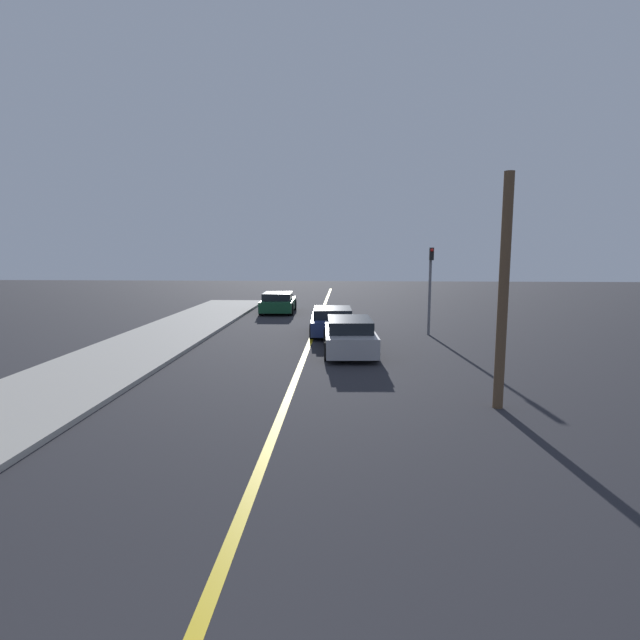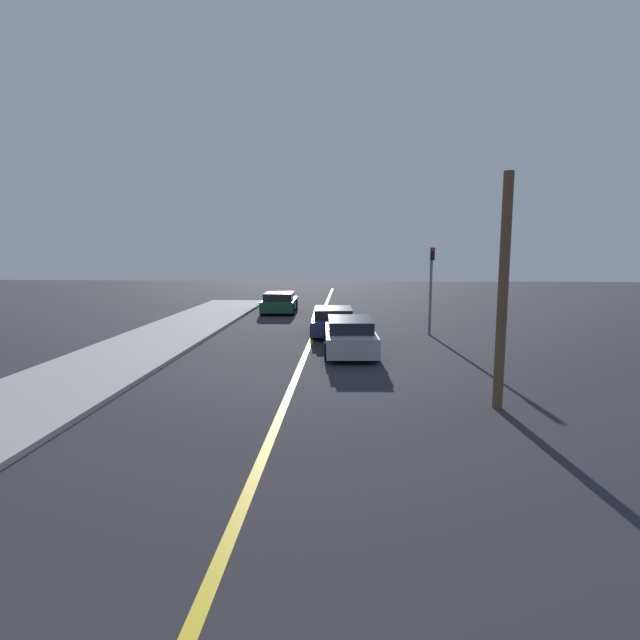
% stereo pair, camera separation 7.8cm
% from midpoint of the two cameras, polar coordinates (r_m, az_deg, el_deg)
% --- Properties ---
extents(road_center_line, '(0.20, 60.00, 0.01)m').
position_cam_midpoint_polar(road_center_line, '(19.26, -1.59, -3.30)').
color(road_center_line, gold).
rests_on(road_center_line, ground_plane).
extents(sidewalk_left, '(3.93, 35.07, 0.14)m').
position_cam_midpoint_polar(sidewalk_left, '(20.33, -19.98, -3.00)').
color(sidewalk_left, '#ADA89E').
rests_on(sidewalk_left, ground_plane).
extents(car_near_right_lane, '(2.07, 4.53, 1.30)m').
position_cam_midpoint_polar(car_near_right_lane, '(18.47, 3.26, -1.80)').
color(car_near_right_lane, '#9E9EA3').
rests_on(car_near_right_lane, ground_plane).
extents(car_ahead_center, '(2.12, 4.04, 1.22)m').
position_cam_midpoint_polar(car_ahead_center, '(22.45, 1.34, -0.13)').
color(car_ahead_center, navy).
rests_on(car_ahead_center, ground_plane).
extents(car_far_distant, '(2.13, 4.06, 1.23)m').
position_cam_midpoint_polar(car_far_distant, '(30.36, -4.88, 1.99)').
color(car_far_distant, '#144728').
rests_on(car_far_distant, ground_plane).
extents(traffic_light, '(0.18, 0.40, 3.88)m').
position_cam_midpoint_polar(traffic_light, '(22.61, 12.39, 4.32)').
color(traffic_light, slate).
rests_on(traffic_light, ground_plane).
extents(utility_pole, '(0.24, 0.24, 5.56)m').
position_cam_midpoint_polar(utility_pole, '(12.45, 20.05, 2.90)').
color(utility_pole, brown).
rests_on(utility_pole, ground_plane).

